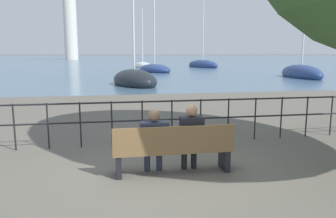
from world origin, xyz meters
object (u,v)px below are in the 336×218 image
object	(u,v)px
harbor_lighthouse	(70,18)
sailboat_5	(155,69)
seated_person_right	(191,135)
sailboat_1	(301,74)
park_bench	(174,150)
sailboat_3	(143,66)
seated_person_left	(154,138)
sailboat_0	(134,80)
sailboat_4	(203,65)

from	to	relation	value
harbor_lighthouse	sailboat_5	bearing A→B (deg)	-77.11
seated_person_right	sailboat_1	distance (m)	25.88
park_bench	harbor_lighthouse	xyz separation A→B (m)	(-12.98, 106.12, 12.80)
sailboat_3	sailboat_5	size ratio (longest dim) A/B	0.88
seated_person_left	sailboat_1	distance (m)	26.28
sailboat_0	sailboat_5	size ratio (longest dim) A/B	1.06
seated_person_right	sailboat_4	world-z (taller)	sailboat_4
sailboat_1	sailboat_5	xyz separation A→B (m)	(-11.57, 10.87, -0.05)
seated_person_left	harbor_lighthouse	distance (m)	107.53
seated_person_right	sailboat_1	size ratio (longest dim) A/B	0.14
sailboat_3	harbor_lighthouse	distance (m)	66.77
sailboat_3	sailboat_4	distance (m)	9.04
seated_person_left	seated_person_right	distance (m)	0.68
seated_person_left	sailboat_3	xyz separation A→B (m)	(4.10, 42.71, -0.36)
sailboat_3	harbor_lighthouse	bearing A→B (deg)	95.25
seated_person_right	sailboat_4	size ratio (longest dim) A/B	0.12
sailboat_0	harbor_lighthouse	world-z (taller)	harbor_lighthouse
seated_person_left	sailboat_1	world-z (taller)	sailboat_1
sailboat_4	harbor_lighthouse	distance (m)	69.82
park_bench	sailboat_5	size ratio (longest dim) A/B	0.21
seated_person_left	harbor_lighthouse	size ratio (longest dim) A/B	0.04
sailboat_3	seated_person_right	bearing A→B (deg)	-104.13
seated_person_left	sailboat_4	bearing A→B (deg)	72.81
sailboat_4	harbor_lighthouse	size ratio (longest dim) A/B	0.36
seated_person_right	harbor_lighthouse	size ratio (longest dim) A/B	0.04
harbor_lighthouse	seated_person_left	bearing A→B (deg)	-83.20
seated_person_left	sailboat_3	world-z (taller)	sailboat_3
park_bench	sailboat_0	xyz separation A→B (m)	(0.55, 16.54, -0.09)
park_bench	sailboat_3	size ratio (longest dim) A/B	0.24
sailboat_3	sailboat_1	bearing A→B (deg)	-71.07
harbor_lighthouse	sailboat_3	bearing A→B (deg)	-75.20
sailboat_0	seated_person_right	bearing A→B (deg)	-107.26
sailboat_4	seated_person_left	bearing A→B (deg)	-127.98
sailboat_5	seated_person_right	bearing A→B (deg)	-117.71
park_bench	seated_person_right	distance (m)	0.42
seated_person_left	sailboat_1	size ratio (longest dim) A/B	0.13
park_bench	seated_person_right	bearing A→B (deg)	13.36
sailboat_4	sailboat_3	bearing A→B (deg)	157.47
sailboat_3	seated_person_left	bearing A→B (deg)	-105.03
sailboat_4	sailboat_1	bearing A→B (deg)	-103.37
park_bench	sailboat_3	world-z (taller)	sailboat_3
park_bench	sailboat_1	distance (m)	26.14
seated_person_right	sailboat_0	world-z (taller)	sailboat_0
sailboat_0	sailboat_5	xyz separation A→B (m)	(3.47, 15.31, -0.05)
seated_person_left	harbor_lighthouse	world-z (taller)	harbor_lighthouse
park_bench	seated_person_right	xyz separation A→B (m)	(0.34, 0.08, 0.23)
sailboat_1	sailboat_3	xyz separation A→B (m)	(-11.84, 21.81, -0.07)
sailboat_0	harbor_lighthouse	xyz separation A→B (m)	(-13.53, 89.58, 12.89)
sailboat_0	sailboat_1	bearing A→B (deg)	-0.09
sailboat_1	sailboat_4	world-z (taller)	sailboat_4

